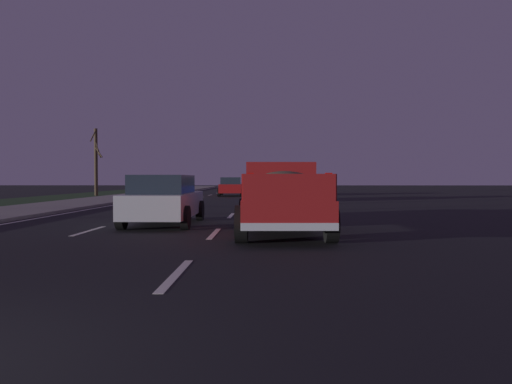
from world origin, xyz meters
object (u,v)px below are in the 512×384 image
Objects in this scene: pickup_truck at (281,196)px; bare_tree_far at (96,160)px; sedan_blue at (270,189)px; sedan_red at (231,186)px; sedan_silver at (164,200)px.

bare_tree_far reaches higher than pickup_truck.
sedan_red is at bearing 19.79° from sedan_blue.
sedan_silver and sedan_red have the same top height.
sedan_silver is at bearing 167.94° from sedan_blue.
bare_tree_far reaches higher than sedan_blue.
sedan_silver is 27.29m from bare_tree_far.
sedan_blue is 0.79× the size of bare_tree_far.
sedan_blue is 9.21m from sedan_red.
sedan_blue is at bearing -121.61° from bare_tree_far.
bare_tree_far is at bearing 28.41° from pickup_truck.
bare_tree_far is (24.85, 11.08, 2.19)m from sedan_silver.
bare_tree_far is (27.06, 14.64, 2.00)m from pickup_truck.
sedan_red is at bearing -91.27° from bare_tree_far.
bare_tree_far reaches higher than sedan_silver.
bare_tree_far reaches higher than sedan_red.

